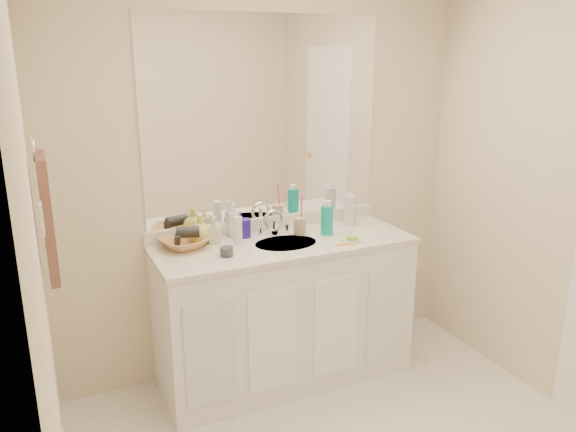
% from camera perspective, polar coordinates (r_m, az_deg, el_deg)
% --- Properties ---
extents(wall_back, '(2.60, 0.02, 2.40)m').
position_cam_1_polar(wall_back, '(3.43, -2.28, 3.78)').
color(wall_back, beige).
rests_on(wall_back, floor).
extents(wall_left, '(0.02, 2.60, 2.40)m').
position_cam_1_polar(wall_left, '(1.94, -23.65, -7.54)').
color(wall_left, beige).
rests_on(wall_left, floor).
extents(vanity_cabinet, '(1.50, 0.55, 0.85)m').
position_cam_1_polar(vanity_cabinet, '(3.45, -0.35, -9.81)').
color(vanity_cabinet, white).
rests_on(vanity_cabinet, floor).
extents(countertop, '(1.52, 0.57, 0.03)m').
position_cam_1_polar(countertop, '(3.28, -0.37, -2.89)').
color(countertop, silver).
rests_on(countertop, vanity_cabinet).
extents(backsplash, '(1.52, 0.03, 0.08)m').
position_cam_1_polar(backsplash, '(3.49, -2.13, -0.76)').
color(backsplash, silver).
rests_on(backsplash, countertop).
extents(sink_basin, '(0.37, 0.37, 0.02)m').
position_cam_1_polar(sink_basin, '(3.26, -0.22, -2.94)').
color(sink_basin, beige).
rests_on(sink_basin, countertop).
extents(faucet, '(0.02, 0.02, 0.11)m').
position_cam_1_polar(faucet, '(3.39, -1.48, -0.97)').
color(faucet, silver).
rests_on(faucet, countertop).
extents(mirror, '(1.48, 0.01, 1.20)m').
position_cam_1_polar(mirror, '(3.37, -2.31, 9.76)').
color(mirror, white).
rests_on(mirror, wall_back).
extents(blue_mug, '(0.11, 0.11, 0.11)m').
position_cam_1_polar(blue_mug, '(3.35, -4.49, -1.24)').
color(blue_mug, navy).
rests_on(blue_mug, countertop).
extents(tan_cup, '(0.10, 0.10, 0.10)m').
position_cam_1_polar(tan_cup, '(3.40, 1.21, -1.02)').
color(tan_cup, tan).
rests_on(tan_cup, countertop).
extents(toothbrush, '(0.02, 0.04, 0.20)m').
position_cam_1_polar(toothbrush, '(3.37, 1.37, 0.61)').
color(toothbrush, '#E73D91').
rests_on(toothbrush, tan_cup).
extents(mouthwash_bottle, '(0.09, 0.09, 0.18)m').
position_cam_1_polar(mouthwash_bottle, '(3.39, 3.97, -0.42)').
color(mouthwash_bottle, '#0D9D91').
rests_on(mouthwash_bottle, countertop).
extents(clear_pump_bottle, '(0.09, 0.09, 0.19)m').
position_cam_1_polar(clear_pump_bottle, '(3.59, 6.29, 0.57)').
color(clear_pump_bottle, silver).
rests_on(clear_pump_bottle, countertop).
extents(soap_dish, '(0.10, 0.08, 0.01)m').
position_cam_1_polar(soap_dish, '(3.29, 6.53, -2.52)').
color(soap_dish, silver).
rests_on(soap_dish, countertop).
extents(green_soap, '(0.08, 0.07, 0.02)m').
position_cam_1_polar(green_soap, '(3.29, 6.54, -2.21)').
color(green_soap, '#8CE437').
rests_on(green_soap, soap_dish).
extents(orange_comb, '(0.12, 0.06, 0.00)m').
position_cam_1_polar(orange_comb, '(3.23, 5.72, -2.91)').
color(orange_comb, orange).
rests_on(orange_comb, countertop).
extents(dark_jar, '(0.09, 0.09, 0.05)m').
position_cam_1_polar(dark_jar, '(3.06, -6.26, -3.60)').
color(dark_jar, '#35363C').
rests_on(dark_jar, countertop).
extents(extra_white_bottle, '(0.07, 0.07, 0.16)m').
position_cam_1_polar(extra_white_bottle, '(3.22, -5.12, -1.49)').
color(extra_white_bottle, white).
rests_on(extra_white_bottle, countertop).
extents(soap_bottle_white, '(0.09, 0.09, 0.20)m').
position_cam_1_polar(soap_bottle_white, '(3.37, -5.51, -0.39)').
color(soap_bottle_white, white).
rests_on(soap_bottle_white, countertop).
extents(soap_bottle_cream, '(0.09, 0.09, 0.16)m').
position_cam_1_polar(soap_bottle_cream, '(3.27, -7.45, -1.38)').
color(soap_bottle_cream, beige).
rests_on(soap_bottle_cream, countertop).
extents(soap_bottle_yellow, '(0.16, 0.16, 0.17)m').
position_cam_1_polar(soap_bottle_yellow, '(3.27, -8.88, -1.32)').
color(soap_bottle_yellow, '#D5CC52').
rests_on(soap_bottle_yellow, countertop).
extents(wicker_basket, '(0.34, 0.34, 0.06)m').
position_cam_1_polar(wicker_basket, '(3.22, -10.46, -2.66)').
color(wicker_basket, '#B78249').
rests_on(wicker_basket, countertop).
extents(hair_dryer, '(0.14, 0.09, 0.06)m').
position_cam_1_polar(hair_dryer, '(3.20, -10.16, -1.64)').
color(hair_dryer, black).
rests_on(hair_dryer, wicker_basket).
extents(towel_ring, '(0.01, 0.11, 0.11)m').
position_cam_1_polar(towel_ring, '(2.60, -24.44, 6.21)').
color(towel_ring, silver).
rests_on(towel_ring, wall_left).
extents(hand_towel, '(0.04, 0.32, 0.55)m').
position_cam_1_polar(hand_towel, '(2.66, -23.27, -0.10)').
color(hand_towel, '#53342C').
rests_on(hand_towel, towel_ring).
extents(switch_plate, '(0.01, 0.08, 0.13)m').
position_cam_1_polar(switch_plate, '(2.46, -23.72, -0.23)').
color(switch_plate, silver).
rests_on(switch_plate, wall_left).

